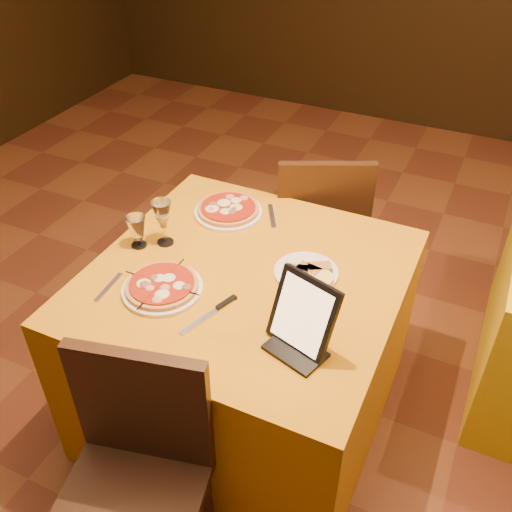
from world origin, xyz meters
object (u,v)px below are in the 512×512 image
at_px(pizza_far, 228,211).
at_px(water_glass, 137,232).
at_px(tablet, 303,314).
at_px(chair_main_far, 317,227).
at_px(main_table, 247,346).
at_px(pizza_near, 162,287).
at_px(chair_main_near, 127,508).
at_px(wine_glass, 163,222).

height_order(pizza_far, water_glass, water_glass).
bearing_deg(tablet, chair_main_far, 124.08).
height_order(main_table, pizza_near, pizza_near).
height_order(chair_main_near, pizza_near, chair_main_near).
height_order(chair_main_far, wine_glass, wine_glass).
distance_m(pizza_far, water_glass, 0.41).
xyz_separation_m(chair_main_far, wine_glass, (-0.37, -0.77, 0.39)).
xyz_separation_m(wine_glass, tablet, (0.67, -0.27, 0.03)).
bearing_deg(main_table, water_glass, -177.40).
bearing_deg(pizza_far, chair_main_far, 63.41).
distance_m(chair_main_far, pizza_near, 1.08).
bearing_deg(chair_main_near, main_table, 77.23).
bearing_deg(pizza_far, wine_glass, -113.67).
xyz_separation_m(chair_main_far, pizza_near, (-0.22, -1.01, 0.31)).
xyz_separation_m(main_table, tablet, (0.31, -0.23, 0.49)).
distance_m(main_table, chair_main_near, 0.81).
bearing_deg(water_glass, pizza_far, 59.00).
relative_size(pizza_near, pizza_far, 0.99).
bearing_deg(main_table, chair_main_near, -90.00).
distance_m(main_table, water_glass, 0.63).
xyz_separation_m(main_table, pizza_far, (-0.24, 0.33, 0.39)).
bearing_deg(pizza_far, water_glass, -121.00).
distance_m(chair_main_far, pizza_far, 0.62).
bearing_deg(wine_glass, pizza_far, 66.33).
distance_m(wine_glass, water_glass, 0.11).
bearing_deg(water_glass, main_table, 2.60).
relative_size(main_table, chair_main_near, 1.21).
xyz_separation_m(chair_main_near, wine_glass, (-0.37, 0.84, 0.39)).
height_order(pizza_near, tablet, tablet).
relative_size(chair_main_far, tablet, 3.73).
bearing_deg(main_table, tablet, -37.09).
relative_size(chair_main_near, wine_glass, 4.79).
xyz_separation_m(pizza_far, wine_glass, (-0.13, -0.29, 0.08)).
distance_m(chair_main_far, wine_glass, 0.93).
xyz_separation_m(chair_main_near, pizza_near, (-0.22, 0.59, 0.31)).
bearing_deg(pizza_far, chair_main_near, -78.00).
distance_m(main_table, chair_main_far, 0.81).
bearing_deg(tablet, pizza_near, -165.11).
xyz_separation_m(main_table, water_glass, (-0.45, -0.02, 0.44)).
distance_m(chair_main_far, water_glass, 1.01).
bearing_deg(tablet, chair_main_near, -100.76).
relative_size(wine_glass, water_glass, 1.46).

